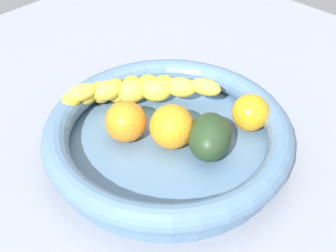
{
  "coord_description": "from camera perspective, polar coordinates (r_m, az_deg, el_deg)",
  "views": [
    {
      "loc": [
        37.5,
        35.97,
        51.33
      ],
      "look_at": [
        0.0,
        0.0,
        7.96
      ],
      "focal_mm": 49.12,
      "sensor_mm": 36.0,
      "label": 1
    }
  ],
  "objects": [
    {
      "name": "banana_draped_right",
      "position": [
        0.75,
        -2.99,
        4.49
      ],
      "size": [
        19.5,
        17.79,
        5.06
      ],
      "color": "yellow",
      "rests_on": "fruit_bowl"
    },
    {
      "name": "orange_mid_left",
      "position": [
        0.67,
        0.44,
        -0.12
      ],
      "size": [
        6.63,
        6.63,
        6.63
      ],
      "primitive_type": "sphere",
      "color": "orange",
      "rests_on": "fruit_bowl"
    },
    {
      "name": "orange_front",
      "position": [
        0.69,
        -5.27,
        0.55
      ],
      "size": [
        6.25,
        6.25,
        6.25
      ],
      "primitive_type": "sphere",
      "color": "orange",
      "rests_on": "fruit_bowl"
    },
    {
      "name": "orange_mid_right",
      "position": [
        0.71,
        10.19,
        1.64
      ],
      "size": [
        5.79,
        5.79,
        5.79
      ],
      "primitive_type": "sphere",
      "color": "orange",
      "rests_on": "fruit_bowl"
    },
    {
      "name": "banana_draped_left",
      "position": [
        0.76,
        -6.32,
        4.46
      ],
      "size": [
        17.2,
        11.16,
        4.89
      ],
      "color": "yellow",
      "rests_on": "fruit_bowl"
    },
    {
      "name": "fruit_bowl",
      "position": [
        0.69,
        0.0,
        -1.21
      ],
      "size": [
        37.18,
        37.18,
        5.93
      ],
      "color": "slate",
      "rests_on": "kitchen_counter"
    },
    {
      "name": "avocado_dark",
      "position": [
        0.66,
        5.2,
        -1.35
      ],
      "size": [
        10.52,
        10.02,
        6.05
      ],
      "primitive_type": "ellipsoid",
      "rotation": [
        0.0,
        0.0,
        0.62
      ],
      "color": "#233A1F",
      "rests_on": "fruit_bowl"
    },
    {
      "name": "kitchen_counter",
      "position": [
        0.72,
        0.0,
        -3.95
      ],
      "size": [
        120.0,
        120.0,
        3.0
      ],
      "primitive_type": "cube",
      "color": "gray",
      "rests_on": "ground"
    }
  ]
}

